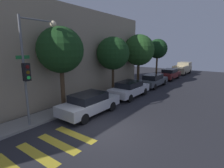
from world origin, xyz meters
The scene contains 14 objects.
ground_plane centered at (0.00, 0.00, 0.00)m, with size 60.00×60.00×0.00m, color #28282D.
sidewalk centered at (0.00, 4.02, 0.07)m, with size 26.00×1.64×0.14m, color gray.
building_row centered at (0.00, 8.24, 3.73)m, with size 26.00×6.00×7.47m, color gray.
crosswalk centered at (-3.20, 0.80, 0.00)m, with size 4.55×2.60×0.00m.
traffic_light_pole centered at (-1.55, 3.37, 3.68)m, with size 2.47×0.56×5.84m.
sedan_near_corner centered at (1.33, 2.10, 0.75)m, with size 4.32×1.80×1.41m.
sedan_middle centered at (6.44, 2.10, 0.74)m, with size 4.34×1.82×1.39m.
sedan_far_end centered at (11.65, 2.10, 0.73)m, with size 4.63×1.75×1.38m.
sedan_tail_of_row centered at (17.37, 2.10, 0.76)m, with size 4.60×1.74×1.44m.
pickup_truck centered at (24.02, 2.10, 0.92)m, with size 5.26×2.00×1.87m.
tree_near_corner centered at (0.81, 4.04, 4.10)m, with size 3.00×3.00×5.62m.
tree_midblock centered at (6.65, 4.04, 3.75)m, with size 3.01×3.01×5.27m.
tree_far_end centered at (11.75, 4.04, 4.00)m, with size 3.53×3.53×5.78m.
tree_behind_truck centered at (17.37, 4.04, 4.11)m, with size 2.71×2.71×5.49m.
Camera 1 is at (-6.55, -5.40, 4.24)m, focal length 28.00 mm.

